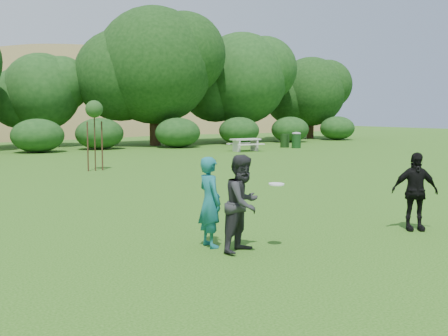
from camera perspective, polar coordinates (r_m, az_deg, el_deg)
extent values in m
plane|color=#19470C|center=(10.84, 8.54, -7.16)|extent=(120.00, 120.00, 0.00)
imported|color=#176168|center=(10.00, -1.45, -3.47)|extent=(0.41, 0.61, 1.62)
imported|color=#272729|center=(9.65, 1.95, -3.62)|extent=(1.01, 0.92, 1.68)
imported|color=black|center=(12.02, 18.81, -2.27)|extent=(1.00, 0.83, 1.60)
cylinder|color=#173212|center=(37.61, 6.19, 2.78)|extent=(0.60, 0.60, 0.90)
cylinder|color=white|center=(9.72, 5.35, -1.65)|extent=(0.27, 0.27, 0.04)
cylinder|color=#372115|center=(23.30, -12.99, 2.79)|extent=(0.05, 0.05, 2.50)
sphere|color=#22491A|center=(23.27, -13.06, 5.86)|extent=(0.70, 0.70, 0.70)
cylinder|color=#3F2618|center=(23.22, -13.67, 2.14)|extent=(0.06, 0.06, 2.00)
cylinder|color=#3E2618|center=(23.42, -12.28, 2.20)|extent=(0.06, 0.06, 2.00)
cube|color=beige|center=(33.80, 2.20, 2.93)|extent=(1.80, 0.75, 0.08)
cube|color=beige|center=(33.46, 1.28, 2.25)|extent=(0.10, 0.70, 0.68)
cube|color=#AFAEA3|center=(34.20, 3.10, 2.32)|extent=(0.10, 0.70, 0.68)
cube|color=silver|center=(33.33, 2.78, 2.40)|extent=(1.80, 0.28, 0.06)
cube|color=silver|center=(34.32, 1.64, 2.50)|extent=(1.80, 0.28, 0.06)
cylinder|color=#163D17|center=(37.03, 7.36, 2.72)|extent=(0.60, 0.60, 0.90)
ellipsoid|color=gray|center=(37.01, 7.37, 3.49)|extent=(0.60, 0.60, 0.20)
ellipsoid|color=olive|center=(86.04, -13.38, -5.55)|extent=(100.00, 64.00, 52.00)
ellipsoid|color=olive|center=(77.89, -3.66, -0.84)|extent=(60.00, 44.00, 24.00)
cylinder|color=#3A2616|center=(40.25, -17.94, 3.71)|extent=(0.60, 0.60, 2.27)
sphere|color=#194214|center=(40.25, -18.06, 7.38)|extent=(5.22, 5.22, 5.22)
cylinder|color=#3A2616|center=(39.77, -7.03, 4.68)|extent=(0.76, 0.76, 3.32)
sphere|color=#194214|center=(39.89, -7.10, 10.29)|extent=(8.12, 8.12, 8.12)
cylinder|color=#3A2616|center=(44.61, 1.79, 4.62)|extent=(0.71, 0.71, 2.97)
sphere|color=#194214|center=(44.67, 1.80, 9.07)|extent=(7.19, 7.19, 7.19)
cylinder|color=#3A2616|center=(50.28, 8.75, 4.39)|extent=(0.62, 0.62, 2.45)
sphere|color=#194214|center=(50.29, 8.80, 7.68)|extent=(6.03, 6.03, 6.03)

